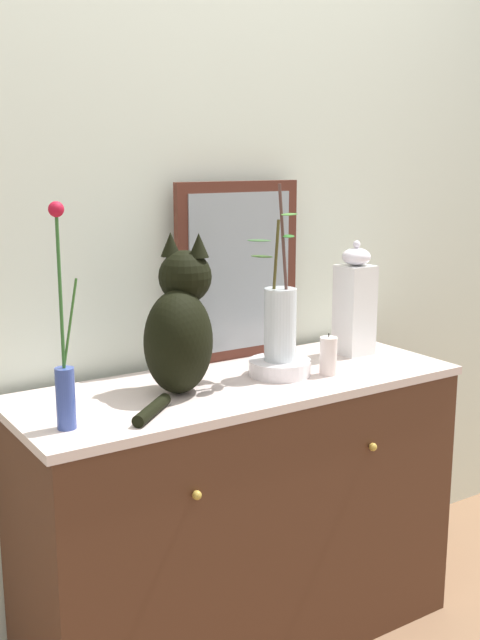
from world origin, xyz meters
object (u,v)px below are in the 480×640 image
bowl_porcelain (280,367)px  sideboard (240,513)px  candle_pillar (328,356)px  vase_slim_green (64,370)px  cat_sitting (180,326)px  mirror_leaning (238,271)px  jar_lidded_porcelain (355,303)px  vase_glass_clear (280,320)px

bowl_porcelain → sideboard: bearing=175.1°
bowl_porcelain → candle_pillar: bearing=-32.1°
vase_slim_green → candle_pillar: 0.82m
sideboard → cat_sitting: 0.63m
sideboard → mirror_leaning: mirror_leaning is taller
sideboard → mirror_leaning: bearing=58.1°
bowl_porcelain → candle_pillar: 0.15m
bowl_porcelain → jar_lidded_porcelain: bearing=11.5°
bowl_porcelain → jar_lidded_porcelain: 0.39m
mirror_leaning → vase_glass_clear: 0.26m
sideboard → jar_lidded_porcelain: 0.76m
vase_slim_green → vase_glass_clear: bearing=7.6°
mirror_leaning → vase_glass_clear: bearing=-91.6°
jar_lidded_porcelain → candle_pillar: size_ratio=2.96×
sideboard → vase_glass_clear: bearing=-4.9°
cat_sitting → vase_glass_clear: 0.32m
bowl_porcelain → cat_sitting: bearing=176.8°
vase_glass_clear → jar_lidded_porcelain: size_ratio=1.38×
mirror_leaning → bowl_porcelain: bearing=-91.4°
sideboard → bowl_porcelain: bowl_porcelain is taller
cat_sitting → bowl_porcelain: bearing=-3.2°
vase_glass_clear → candle_pillar: bearing=-31.9°
cat_sitting → bowl_porcelain: (0.32, -0.02, -0.16)m
jar_lidded_porcelain → vase_glass_clear: bearing=-168.5°
sideboard → bowl_porcelain: size_ratio=7.16×
vase_slim_green → bowl_porcelain: bearing=7.6°
bowl_porcelain → candle_pillar: (0.12, -0.08, 0.03)m
mirror_leaning → bowl_porcelain: (-0.01, -0.23, -0.26)m
vase_slim_green → cat_sitting: bearing=16.7°
bowl_porcelain → candle_pillar: candle_pillar is taller
vase_slim_green → bowl_porcelain: 0.71m
candle_pillar → cat_sitting: bearing=168.1°
jar_lidded_porcelain → bowl_porcelain: bearing=-168.5°
cat_sitting → jar_lidded_porcelain: cat_sitting is taller
sideboard → vase_slim_green: bearing=-169.5°
vase_slim_green → bowl_porcelain: size_ratio=2.91×
candle_pillar → mirror_leaning: bearing=110.5°
jar_lidded_porcelain → candle_pillar: jar_lidded_porcelain is taller
vase_glass_clear → vase_slim_green: bearing=-172.4°
cat_sitting → jar_lidded_porcelain: 0.68m
cat_sitting → jar_lidded_porcelain: (0.68, 0.05, -0.01)m
mirror_leaning → vase_slim_green: bearing=-155.0°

